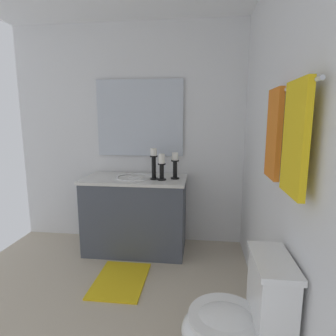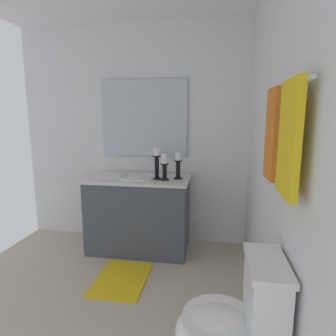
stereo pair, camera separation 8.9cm
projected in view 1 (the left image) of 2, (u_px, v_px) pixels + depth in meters
floor at (90, 308)px, 2.14m from camera, size 2.63×2.63×0.02m
wall_back at (279, 150)px, 1.77m from camera, size 2.63×0.04×2.45m
wall_left at (130, 136)px, 3.21m from camera, size 0.04×2.63×2.45m
vanity_cabinet at (136, 214)px, 3.02m from camera, size 0.58×1.09×0.81m
sink_basin at (135, 181)px, 2.95m from camera, size 0.40×0.40×0.24m
mirror at (140, 118)px, 3.11m from camera, size 0.02×0.97×0.84m
candle_holder_tall at (175, 165)px, 2.87m from camera, size 0.09×0.09×0.27m
candle_holder_short at (162, 166)px, 2.81m from camera, size 0.09×0.09×0.27m
candle_holder_mid at (154, 163)px, 2.84m from camera, size 0.09×0.09×0.32m
toilet at (238, 325)px, 1.45m from camera, size 0.39×0.54×0.75m
towel_bar at (290, 88)px, 1.38m from camera, size 0.75×0.02×0.02m
towel_near_vanity at (274, 134)px, 1.61m from camera, size 0.24×0.03×0.51m
towel_center at (295, 139)px, 1.24m from camera, size 0.28×0.03×0.51m
bath_mat at (120, 280)px, 2.48m from camera, size 0.60×0.44×0.02m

